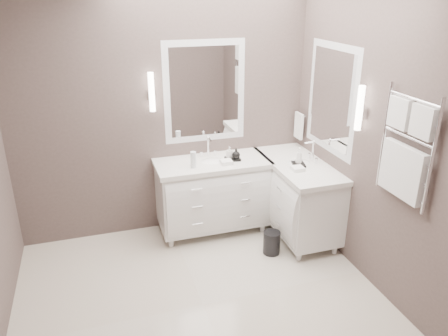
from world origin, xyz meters
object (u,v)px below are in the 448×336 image
object	(u,v)px
vanity_right	(297,193)
towel_ladder	(405,153)
waste_bin	(272,243)
vanity_back	(213,191)

from	to	relation	value
vanity_right	towel_ladder	bearing A→B (deg)	-80.16
vanity_right	waste_bin	distance (m)	0.65
vanity_back	towel_ladder	xyz separation A→B (m)	(1.10, -1.63, 0.91)
vanity_right	vanity_back	bearing A→B (deg)	159.62
vanity_back	towel_ladder	size ratio (longest dim) A/B	1.38
vanity_back	waste_bin	bearing A→B (deg)	-55.32
vanity_back	vanity_right	xyz separation A→B (m)	(0.88, -0.33, 0.00)
waste_bin	vanity_right	bearing A→B (deg)	37.44
vanity_back	vanity_right	size ratio (longest dim) A/B	1.00
vanity_back	waste_bin	size ratio (longest dim) A/B	5.01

